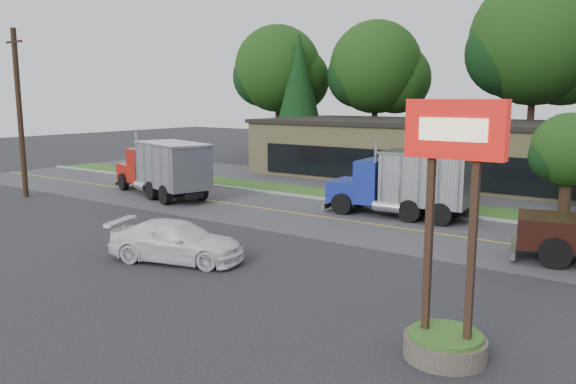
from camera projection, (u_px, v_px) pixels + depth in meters
name	position (u px, v px, depth m)	size (l,w,h in m)	color
ground	(197.00, 258.00, 21.12)	(140.00, 140.00, 0.00)	#38383D
road	(324.00, 217.00, 28.33)	(60.00, 8.00, 0.02)	#4E4E52
center_line	(324.00, 217.00, 28.33)	(60.00, 0.12, 0.01)	gold
curb	(363.00, 205.00, 31.70)	(60.00, 0.30, 0.12)	#9E9E99
grass_verge	(378.00, 200.00, 33.14)	(60.00, 3.40, 0.03)	#2D5C1F
far_parking	(412.00, 189.00, 37.15)	(60.00, 7.00, 0.02)	#4E4E52
strip_mall	(473.00, 153.00, 40.47)	(32.00, 12.00, 4.00)	tan
utility_pole	(20.00, 113.00, 33.42)	(1.60, 0.32, 10.00)	#382619
bilo_sign	(448.00, 274.00, 12.75)	(2.20, 1.90, 5.95)	#6B6054
tree_far_a	(280.00, 73.00, 56.86)	(9.28, 8.73, 13.24)	#382619
tree_far_b	(378.00, 72.00, 52.73)	(9.22, 8.67, 13.15)	#382619
tree_far_c	(538.00, 46.00, 44.42)	(10.99, 10.34, 15.67)	#382619
evergreen_left	(299.00, 91.00, 53.25)	(5.31, 5.31, 12.07)	#382619
tree_verge	(570.00, 153.00, 26.84)	(3.71, 3.49, 5.30)	#382619
dump_truck_red	(164.00, 167.00, 34.05)	(9.20, 4.99, 3.36)	black
dump_truck_blue	(407.00, 182.00, 28.13)	(7.40, 3.16, 3.36)	black
rally_car	(177.00, 241.00, 20.72)	(2.06, 5.08, 1.47)	white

